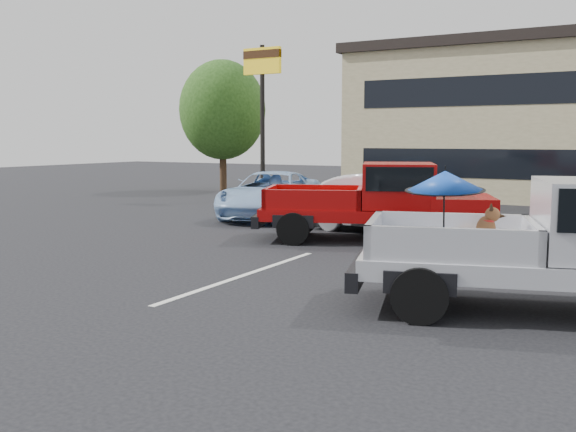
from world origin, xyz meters
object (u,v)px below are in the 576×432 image
red_pickup (391,199)px  silver_sedan (390,204)px  motel_sign (262,81)px  blue_suv (272,194)px  tree_left (222,110)px

red_pickup → silver_sedan: red_pickup is taller
motel_sign → silver_sedan: (7.44, -5.80, -3.89)m
silver_sedan → motel_sign: bearing=59.8°
silver_sedan → blue_suv: 4.64m
tree_left → silver_sedan: size_ratio=1.30×
tree_left → silver_sedan: (11.44, -8.80, -2.97)m
red_pickup → silver_sedan: (-0.47, 1.25, -0.25)m
motel_sign → blue_suv: bearing=-55.5°
tree_left → red_pickup: tree_left is taller
blue_suv → red_pickup: bearing=-42.3°
motel_sign → tree_left: bearing=143.1°
motel_sign → tree_left: 5.08m
motel_sign → tree_left: tree_left is taller
tree_left → blue_suv: 10.63m
blue_suv → motel_sign: bearing=110.9°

